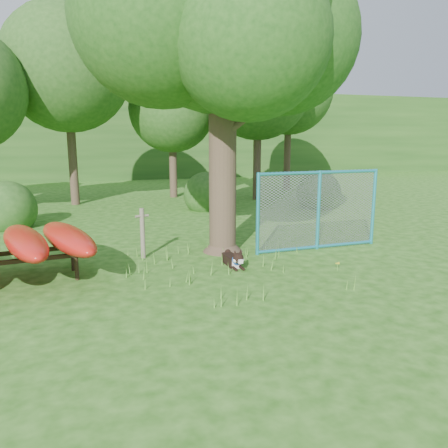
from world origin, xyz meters
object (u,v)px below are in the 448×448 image
object	(u,v)px
kayak_rack	(2,244)
fence_section	(318,210)
husky_dog	(234,260)
oak_tree	(220,15)

from	to	relation	value
kayak_rack	fence_section	size ratio (longest dim) A/B	1.10
husky_dog	fence_section	world-z (taller)	fence_section
husky_dog	fence_section	distance (m)	2.85
kayak_rack	husky_dog	size ratio (longest dim) A/B	3.68
kayak_rack	fence_section	world-z (taller)	fence_section
kayak_rack	husky_dog	world-z (taller)	kayak_rack
oak_tree	husky_dog	size ratio (longest dim) A/B	8.13
husky_dog	oak_tree	bearing A→B (deg)	82.77
oak_tree	husky_dog	xyz separation A→B (m)	(-0.14, -1.40, -5.46)
oak_tree	kayak_rack	xyz separation A→B (m)	(-4.83, -1.08, -4.82)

